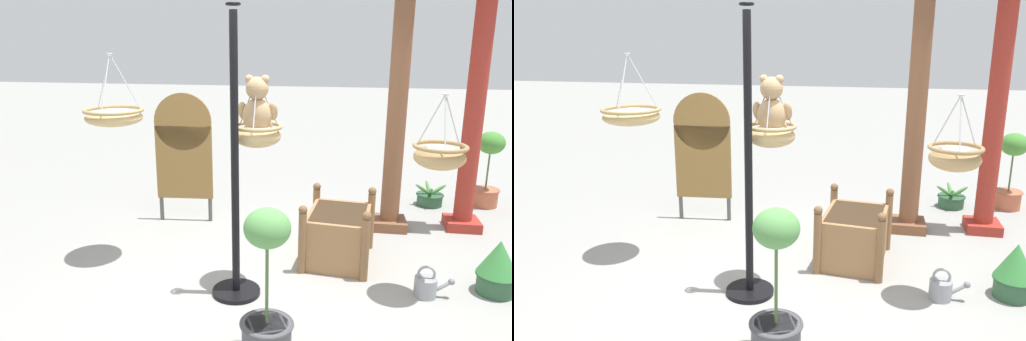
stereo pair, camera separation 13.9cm
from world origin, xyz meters
TOP-DOWN VIEW (x-y plane):
  - ground_plane at (0.00, 0.00)m, footprint 40.00×40.00m
  - display_pole_central at (-0.16, -0.09)m, footprint 0.44×0.44m
  - hanging_basket_with_teddy at (-0.01, 0.16)m, footprint 0.46×0.46m
  - teddy_bear at (-0.01, 0.18)m, footprint 0.36×0.31m
  - hanging_basket_left_high at (-1.52, 0.48)m, footprint 0.60×0.60m
  - hanging_basket_right_low at (1.55, 0.15)m, footprint 0.45×0.45m
  - greenhouse_pillar_left at (1.36, 1.82)m, footprint 0.43×0.43m
  - greenhouse_pillar_right at (2.25, 1.96)m, footprint 0.42×0.42m
  - wooden_planter_box at (0.75, 0.80)m, footprint 0.79×0.96m
  - potted_plant_fern_front at (2.00, 2.80)m, footprint 0.45×0.45m
  - potted_plant_flowering_red at (2.19, 0.31)m, footprint 0.37×0.37m
  - potted_plant_tall_leafy at (0.25, -0.95)m, footprint 0.40×0.40m
  - potted_plant_bushy_green at (2.75, 2.90)m, footprint 0.38×0.38m
  - display_sign_board at (-1.19, 1.66)m, footprint 0.71×0.11m
  - watering_can at (1.55, 0.15)m, footprint 0.35×0.20m

SIDE VIEW (x-z plane):
  - ground_plane at x=0.00m, z-range 0.00..0.00m
  - watering_can at x=1.55m, z-range -0.05..0.25m
  - potted_plant_fern_front at x=2.00m, z-range -0.05..0.27m
  - potted_plant_flowering_red at x=2.19m, z-range 0.00..0.52m
  - wooden_planter_box at x=0.75m, z-range -0.06..0.64m
  - potted_plant_tall_leafy at x=0.25m, z-range -0.06..1.09m
  - potted_plant_bushy_green at x=2.75m, z-range 0.01..1.07m
  - display_pole_central at x=-0.16m, z-range -0.47..2.08m
  - display_sign_board at x=-1.19m, z-range 0.14..1.78m
  - hanging_basket_right_low at x=1.55m, z-range 1.00..1.64m
  - greenhouse_pillar_right at x=2.25m, z-range -0.05..2.87m
  - hanging_basket_with_teddy at x=-0.01m, z-range 1.14..1.76m
  - greenhouse_pillar_left at x=1.36m, z-range -0.05..2.97m
  - hanging_basket_left_high at x=-1.52m, z-range 1.17..1.88m
  - teddy_bear at x=-0.01m, z-range 1.42..1.93m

